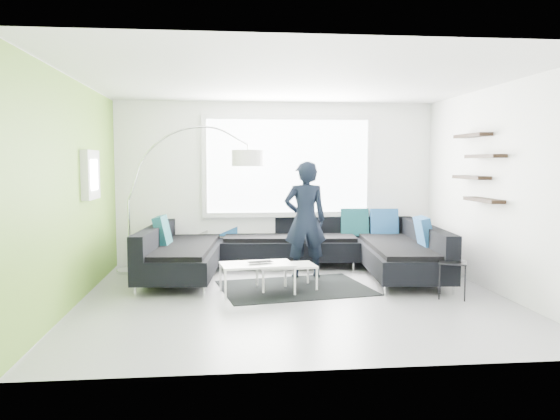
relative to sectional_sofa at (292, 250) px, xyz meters
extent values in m
plane|color=#929297|center=(-0.12, -1.35, -0.41)|extent=(5.50, 5.50, 0.00)
cube|color=white|center=(-0.12, 1.15, 0.99)|extent=(5.50, 0.04, 2.80)
cube|color=white|center=(-0.12, -3.85, 0.99)|extent=(5.50, 0.04, 2.80)
cube|color=white|center=(-2.87, -1.35, 0.99)|extent=(0.04, 5.00, 2.80)
cube|color=white|center=(2.63, -1.35, 0.99)|extent=(0.04, 5.00, 2.80)
cube|color=white|center=(-0.12, -1.35, 2.39)|extent=(5.50, 5.00, 0.04)
cube|color=#6B9E33|center=(-2.86, -1.35, 0.99)|extent=(0.01, 5.00, 2.80)
cube|color=white|center=(0.08, 1.11, 1.29)|extent=(2.96, 0.06, 1.68)
cube|color=white|center=(-2.80, -0.75, 1.19)|extent=(0.12, 0.66, 0.66)
cube|color=black|center=(2.52, -0.95, 1.29)|extent=(0.20, 1.24, 0.95)
cube|color=black|center=(0.00, 0.00, -0.18)|extent=(4.58, 3.07, 0.46)
cube|color=black|center=(0.00, 0.00, 0.22)|extent=(4.58, 3.07, 0.34)
cube|color=navy|center=(0.00, 0.00, 0.28)|extent=(3.90, 0.58, 0.48)
cube|color=black|center=(-0.06, -0.81, -0.41)|extent=(2.24, 1.79, 0.01)
cube|color=silver|center=(-0.39, -0.94, -0.21)|extent=(1.33, 0.88, 0.41)
cube|color=black|center=(1.93, -1.55, -0.18)|extent=(0.46, 0.46, 0.48)
imported|color=black|center=(0.20, -0.10, 0.48)|extent=(0.68, 0.47, 1.78)
imported|color=black|center=(-0.54, -1.11, 0.01)|extent=(0.46, 0.41, 0.03)
camera|label=1|loc=(-1.03, -8.30, 1.35)|focal=35.00mm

